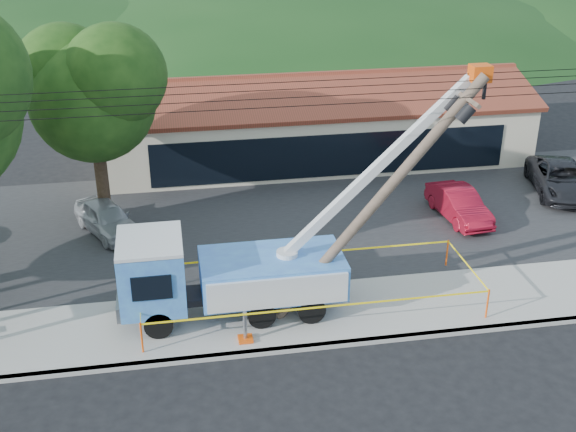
{
  "coord_description": "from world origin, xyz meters",
  "views": [
    {
      "loc": [
        -4.04,
        -17.04,
        14.04
      ],
      "look_at": [
        -0.18,
        5.0,
        3.51
      ],
      "focal_mm": 45.0,
      "sensor_mm": 36.0,
      "label": 1
    }
  ],
  "objects_px": {
    "leaning_pole": "(387,190)",
    "car_dark": "(558,194)",
    "utility_truck": "(227,271)",
    "car_silver": "(109,235)",
    "car_red": "(457,220)"
  },
  "relations": [
    {
      "from": "leaning_pole",
      "to": "car_dark",
      "type": "xyz_separation_m",
      "value": [
        11.55,
        8.54,
        -4.69
      ]
    },
    {
      "from": "utility_truck",
      "to": "car_dark",
      "type": "bearing_deg",
      "value": 25.12
    },
    {
      "from": "utility_truck",
      "to": "car_red",
      "type": "distance_m",
      "value": 12.62
    },
    {
      "from": "car_red",
      "to": "car_silver",
      "type": "bearing_deg",
      "value": 170.4
    },
    {
      "from": "car_dark",
      "to": "car_silver",
      "type": "bearing_deg",
      "value": -163.8
    },
    {
      "from": "utility_truck",
      "to": "car_silver",
      "type": "height_order",
      "value": "utility_truck"
    },
    {
      "from": "car_red",
      "to": "car_dark",
      "type": "bearing_deg",
      "value": 12.81
    },
    {
      "from": "leaning_pole",
      "to": "car_red",
      "type": "relative_size",
      "value": 2.02
    },
    {
      "from": "utility_truck",
      "to": "car_silver",
      "type": "relative_size",
      "value": 3.06
    },
    {
      "from": "leaning_pole",
      "to": "car_red",
      "type": "xyz_separation_m",
      "value": [
        5.6,
        6.62,
        -4.69
      ]
    },
    {
      "from": "leaning_pole",
      "to": "car_silver",
      "type": "height_order",
      "value": "leaning_pole"
    },
    {
      "from": "leaning_pole",
      "to": "car_red",
      "type": "height_order",
      "value": "leaning_pole"
    },
    {
      "from": "utility_truck",
      "to": "car_silver",
      "type": "distance_m",
      "value": 8.72
    },
    {
      "from": "car_silver",
      "to": "utility_truck",
      "type": "bearing_deg",
      "value": -86.08
    },
    {
      "from": "utility_truck",
      "to": "car_red",
      "type": "relative_size",
      "value": 2.97
    }
  ]
}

